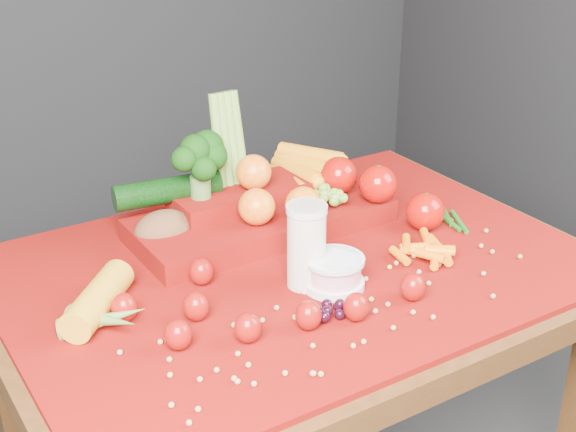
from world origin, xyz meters
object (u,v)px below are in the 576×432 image
produce_mound (271,200)px  table (294,312)px  milk_glass (306,243)px  yogurt_bowl (334,272)px

produce_mound → table: bearing=-105.5°
milk_glass → produce_mound: size_ratio=0.26×
table → milk_glass: bearing=-107.6°
yogurt_bowl → produce_mound: 0.27m
table → milk_glass: (-0.03, -0.08, 0.19)m
milk_glass → produce_mound: 0.24m
yogurt_bowl → produce_mound: size_ratio=0.18×
table → produce_mound: produce_mound is taller
table → produce_mound: 0.23m
table → yogurt_bowl: size_ratio=10.20×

